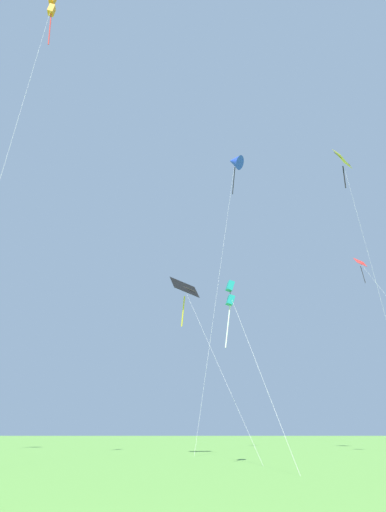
% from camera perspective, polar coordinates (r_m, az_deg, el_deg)
% --- Properties ---
extents(kite_black_large, '(5.06, 12.52, 12.42)m').
position_cam_1_polar(kite_black_large, '(40.59, -0.99, -3.97)').
color(kite_black_large, black).
rests_on(kite_black_large, ground_plane).
extents(kite_teal_box, '(2.34, 6.72, 9.10)m').
position_cam_1_polar(kite_teal_box, '(29.10, 3.66, -4.09)').
color(kite_teal_box, teal).
rests_on(kite_teal_box, ground_plane).
extents(kite_red_high, '(4.22, 12.37, 14.99)m').
position_cam_1_polar(kite_red_high, '(45.94, 17.29, -1.76)').
color(kite_red_high, red).
rests_on(kite_red_high, ground_plane).
extents(kite_yellow_diamond, '(3.75, 5.23, 27.13)m').
position_cam_1_polar(kite_yellow_diamond, '(54.74, 15.04, 8.58)').
color(kite_yellow_diamond, yellow).
rests_on(kite_yellow_diamond, ground_plane).
extents(kite_blue_delta, '(5.07, 11.80, 27.47)m').
position_cam_1_polar(kite_blue_delta, '(55.05, 4.13, 9.56)').
color(kite_blue_delta, blue).
rests_on(kite_blue_delta, ground_plane).
extents(kite_orange_box, '(0.79, 12.30, 30.61)m').
position_cam_1_polar(kite_orange_box, '(43.20, -14.43, 23.38)').
color(kite_orange_box, orange).
rests_on(kite_orange_box, ground_plane).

